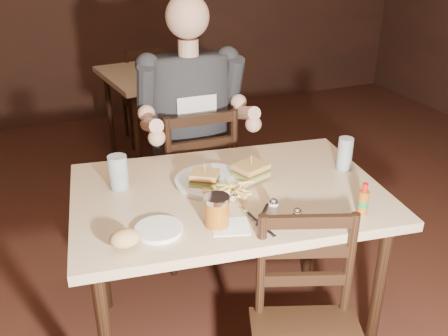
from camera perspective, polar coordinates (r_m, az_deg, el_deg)
name	(u,v)px	position (r m, az deg, el deg)	size (l,w,h in m)	color
room_shell	(338,41)	(1.78, 12.86, 14.00)	(7.00, 7.00, 7.00)	#33160F
main_table	(228,207)	(2.09, 0.51, -4.43)	(1.35, 0.99, 0.77)	#CDAF84
bg_table	(160,83)	(3.88, -7.33, 9.61)	(0.89, 0.89, 0.77)	#CDAF84
chair_far	(192,182)	(2.79, -3.69, -1.56)	(0.43, 0.47, 0.93)	black
bg_chair_far	(145,94)	(4.47, -9.02, 8.34)	(0.40, 0.44, 0.87)	black
bg_chair_near	(183,141)	(3.47, -4.71, 3.05)	(0.38, 0.42, 0.82)	black
diner	(192,97)	(2.55, -3.66, 8.16)	(0.57, 0.45, 0.99)	#2A2C2F
dinner_plate	(212,182)	(2.10, -1.40, -1.61)	(0.30, 0.30, 0.02)	white
sandwich_left	(205,175)	(2.03, -2.22, -0.75)	(0.11, 0.09, 0.10)	tan
sandwich_right	(251,166)	(2.10, 3.12, 0.28)	(0.13, 0.11, 0.11)	tan
fries_pile	(232,191)	(1.97, 0.88, -2.59)	(0.24, 0.17, 0.04)	#F6D571
ketchup_dollop	(254,176)	(2.12, 3.44, -0.89)	(0.04, 0.04, 0.01)	maroon
glass_left	(118,172)	(2.08, -11.98, -0.48)	(0.08, 0.08, 0.14)	silver
glass_right	(345,154)	(2.26, 13.65, 1.57)	(0.07, 0.07, 0.15)	silver
hot_sauce	(364,199)	(1.93, 15.66, -3.38)	(0.04, 0.04, 0.13)	#8D4A10
salt_shaker	(273,208)	(1.87, 5.65, -4.57)	(0.04, 0.04, 0.06)	white
pepper_shaker	(297,217)	(1.83, 8.33, -5.52)	(0.03, 0.03, 0.06)	#38332D
syrup_dispenser	(217,211)	(1.79, -0.81, -4.92)	(0.09, 0.09, 0.12)	#8D4A10
napkin	(231,226)	(1.81, 0.77, -6.68)	(0.13, 0.12, 0.00)	white
knife	(257,222)	(1.83, 3.82, -6.14)	(0.01, 0.23, 0.01)	silver
fork	(262,215)	(1.88, 4.42, -5.36)	(0.01, 0.17, 0.01)	silver
side_plate	(159,230)	(1.79, -7.44, -7.09)	(0.17, 0.17, 0.01)	white
bread_roll	(125,238)	(1.70, -11.27, -7.89)	(0.10, 0.08, 0.06)	tan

